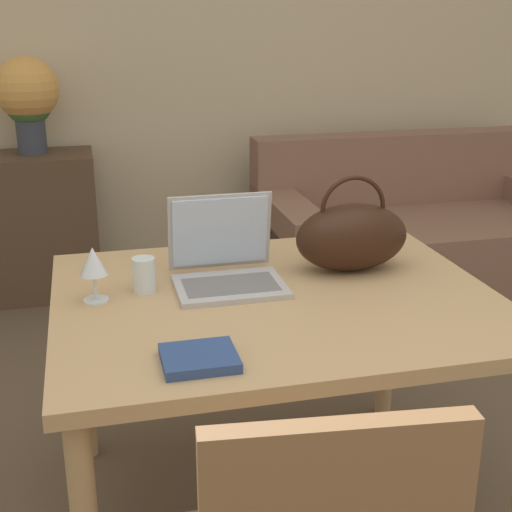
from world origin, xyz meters
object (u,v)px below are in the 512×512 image
at_px(laptop, 225,260).
at_px(wine_glass, 93,264).
at_px(drinking_glass, 144,275).
at_px(couch, 415,238).
at_px(handbag, 352,236).
at_px(flower_vase, 27,96).

height_order(laptop, wine_glass, laptop).
distance_m(drinking_glass, wine_glass, 0.15).
bearing_deg(couch, drinking_glass, -136.13).
relative_size(handbag, flower_vase, 0.71).
height_order(laptop, flower_vase, flower_vase).
bearing_deg(laptop, flower_vase, 108.09).
height_order(couch, laptop, laptop).
bearing_deg(drinking_glass, laptop, 5.84).
height_order(couch, flower_vase, flower_vase).
relative_size(laptop, handbag, 0.89).
height_order(drinking_glass, handbag, handbag).
bearing_deg(couch, laptop, -132.01).
xyz_separation_m(laptop, drinking_glass, (-0.24, -0.02, -0.02)).
bearing_deg(wine_glass, drinking_glass, 16.39).
relative_size(drinking_glass, wine_glass, 0.64).
relative_size(laptop, flower_vase, 0.63).
bearing_deg(laptop, drinking_glass, -174.16).
height_order(drinking_glass, wine_glass, wine_glass).
relative_size(wine_glass, flower_vase, 0.32).
bearing_deg(couch, wine_glass, -137.71).
xyz_separation_m(drinking_glass, flower_vase, (-0.39, 1.96, 0.29)).
xyz_separation_m(couch, wine_glass, (-1.76, -1.60, 0.55)).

